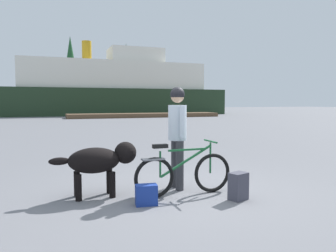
% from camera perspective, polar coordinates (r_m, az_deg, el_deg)
% --- Properties ---
extents(ground_plane, '(160.00, 160.00, 0.00)m').
position_cam_1_polar(ground_plane, '(5.55, 1.17, -11.71)').
color(ground_plane, slate).
extents(bicycle, '(1.69, 0.44, 0.88)m').
position_cam_1_polar(bicycle, '(5.32, 2.73, -8.35)').
color(bicycle, black).
rests_on(bicycle, ground_plane).
extents(person_cyclist, '(0.32, 0.53, 1.79)m').
position_cam_1_polar(person_cyclist, '(5.62, 1.66, -0.23)').
color(person_cyclist, '#333338').
rests_on(person_cyclist, ground_plane).
extents(dog, '(1.38, 0.48, 0.87)m').
position_cam_1_polar(dog, '(5.33, -11.91, -5.98)').
color(dog, black).
rests_on(dog, ground_plane).
extents(backpack, '(0.33, 0.28, 0.43)m').
position_cam_1_polar(backpack, '(5.24, 12.33, -10.36)').
color(backpack, '#3F3F4C').
rests_on(backpack, ground_plane).
extents(handbag_pannier, '(0.34, 0.22, 0.31)m').
position_cam_1_polar(handbag_pannier, '(4.89, -3.85, -12.06)').
color(handbag_pannier, navy).
rests_on(handbag_pannier, ground_plane).
extents(dock_pier, '(15.24, 2.67, 0.40)m').
position_cam_1_polar(dock_pier, '(32.69, -4.08, 1.92)').
color(dock_pier, brown).
rests_on(dock_pier, ground_plane).
extents(ferry_boat, '(26.74, 7.23, 8.68)m').
position_cam_1_polar(ferry_boat, '(40.24, -9.32, 6.37)').
color(ferry_boat, '#1E331E').
rests_on(ferry_boat, ground_plane).
extents(pine_tree_center, '(3.07, 3.07, 12.57)m').
position_cam_1_polar(pine_tree_center, '(57.67, -16.84, 10.30)').
color(pine_tree_center, '#4C331E').
rests_on(pine_tree_center, ground_plane).
extents(pine_tree_far_right, '(3.17, 3.17, 12.10)m').
position_cam_1_polar(pine_tree_far_right, '(59.92, -7.39, 10.03)').
color(pine_tree_far_right, '#4C331E').
rests_on(pine_tree_far_right, ground_plane).
extents(pine_tree_mid_back, '(3.35, 3.35, 9.40)m').
position_cam_1_polar(pine_tree_mid_back, '(62.09, -17.47, 8.33)').
color(pine_tree_mid_back, '#4C331E').
rests_on(pine_tree_mid_back, ground_plane).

